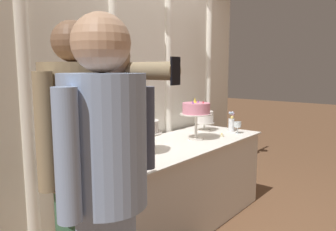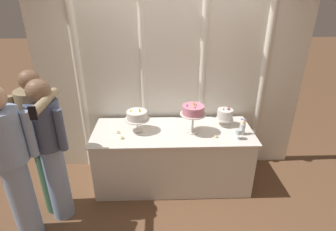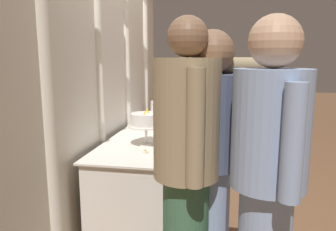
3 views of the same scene
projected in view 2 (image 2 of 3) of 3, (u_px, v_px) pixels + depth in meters
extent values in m
plane|color=brown|center=(173.00, 185.00, 3.60)|extent=(24.00, 24.00, 0.00)
cube|color=white|center=(172.00, 71.00, 3.50)|extent=(3.51, 0.04, 2.84)
cylinder|color=white|center=(79.00, 72.00, 3.44)|extent=(0.10, 0.10, 2.84)
cylinder|color=white|center=(143.00, 72.00, 3.47)|extent=(0.08, 0.08, 2.84)
cylinder|color=white|center=(202.00, 71.00, 3.49)|extent=(0.08, 0.08, 2.84)
cylinder|color=white|center=(264.00, 70.00, 3.51)|extent=(0.09, 0.09, 2.84)
cube|color=white|center=(173.00, 157.00, 3.52)|extent=(1.94, 0.73, 0.77)
cube|color=white|center=(173.00, 131.00, 3.36)|extent=(1.99, 0.78, 0.01)
cylinder|color=silver|center=(138.00, 130.00, 3.35)|extent=(0.13, 0.13, 0.01)
cylinder|color=silver|center=(137.00, 125.00, 3.32)|extent=(0.02, 0.02, 0.15)
cylinder|color=silver|center=(137.00, 119.00, 3.28)|extent=(0.31, 0.31, 0.01)
cylinder|color=white|center=(137.00, 115.00, 3.26)|extent=(0.25, 0.25, 0.10)
cone|color=yellow|center=(140.00, 110.00, 3.23)|extent=(0.03, 0.03, 0.04)
cone|color=yellow|center=(131.00, 110.00, 3.23)|extent=(0.02, 0.02, 0.03)
cylinder|color=silver|center=(192.00, 132.00, 3.32)|extent=(0.15, 0.15, 0.01)
cylinder|color=silver|center=(193.00, 123.00, 3.26)|extent=(0.03, 0.03, 0.23)
cylinder|color=silver|center=(193.00, 114.00, 3.21)|extent=(0.31, 0.31, 0.01)
cylinder|color=pink|center=(193.00, 110.00, 3.19)|extent=(0.27, 0.27, 0.10)
cone|color=purple|center=(196.00, 105.00, 3.16)|extent=(0.02, 0.02, 0.03)
cone|color=yellow|center=(194.00, 103.00, 3.17)|extent=(0.03, 0.03, 0.05)
cone|color=purple|center=(187.00, 105.00, 3.14)|extent=(0.02, 0.02, 0.03)
cone|color=#DB333D|center=(195.00, 107.00, 3.10)|extent=(0.02, 0.02, 0.03)
cylinder|color=silver|center=(224.00, 125.00, 3.49)|extent=(0.14, 0.14, 0.01)
cylinder|color=silver|center=(224.00, 122.00, 3.47)|extent=(0.02, 0.02, 0.07)
cylinder|color=silver|center=(225.00, 119.00, 3.46)|extent=(0.22, 0.22, 0.01)
cylinder|color=white|center=(225.00, 114.00, 3.43)|extent=(0.20, 0.20, 0.12)
sphere|color=pink|center=(228.00, 108.00, 3.39)|extent=(0.04, 0.04, 0.04)
cone|color=green|center=(224.00, 109.00, 3.39)|extent=(0.02, 0.02, 0.03)
cylinder|color=silver|center=(238.00, 139.00, 3.17)|extent=(0.06, 0.06, 0.00)
cylinder|color=silver|center=(238.00, 136.00, 3.16)|extent=(0.01, 0.01, 0.06)
cylinder|color=silver|center=(239.00, 132.00, 3.13)|extent=(0.08, 0.08, 0.06)
cylinder|color=silver|center=(242.00, 129.00, 3.25)|extent=(0.07, 0.07, 0.14)
sphere|color=#E5C666|center=(244.00, 123.00, 3.21)|extent=(0.04, 0.04, 0.04)
sphere|color=silver|center=(243.00, 119.00, 3.20)|extent=(0.03, 0.03, 0.03)
sphere|color=silver|center=(242.00, 119.00, 3.20)|extent=(0.03, 0.03, 0.03)
sphere|color=#CC9EC6|center=(245.00, 120.00, 3.19)|extent=(0.04, 0.04, 0.04)
sphere|color=#CC9EC6|center=(242.00, 118.00, 3.21)|extent=(0.03, 0.03, 0.03)
sphere|color=silver|center=(245.00, 119.00, 3.19)|extent=(0.03, 0.03, 0.03)
cylinder|color=beige|center=(118.00, 132.00, 3.30)|extent=(0.05, 0.05, 0.02)
sphere|color=#F9CC4C|center=(118.00, 131.00, 3.29)|extent=(0.01, 0.01, 0.01)
cylinder|color=beige|center=(122.00, 138.00, 3.17)|extent=(0.05, 0.05, 0.02)
sphere|color=#F9CC4C|center=(122.00, 137.00, 3.16)|extent=(0.01, 0.01, 0.01)
cylinder|color=beige|center=(216.00, 137.00, 3.20)|extent=(0.04, 0.04, 0.02)
sphere|color=#F9CC4C|center=(216.00, 135.00, 3.19)|extent=(0.01, 0.01, 0.01)
cylinder|color=#3D6B4C|center=(51.00, 177.00, 3.06)|extent=(0.30, 0.30, 0.90)
cylinder|color=#9E8966|center=(38.00, 117.00, 2.74)|extent=(0.42, 0.42, 0.60)
sphere|color=#846047|center=(29.00, 80.00, 2.57)|extent=(0.20, 0.20, 0.20)
cube|color=#334284|center=(31.00, 121.00, 2.59)|extent=(0.04, 0.02, 0.38)
cylinder|color=#9E8966|center=(15.00, 121.00, 2.68)|extent=(0.08, 0.08, 0.53)
cylinder|color=#9E8966|center=(45.00, 101.00, 2.45)|extent=(0.08, 0.53, 0.08)
cube|color=black|center=(33.00, 113.00, 2.21)|extent=(0.06, 0.01, 0.12)
cylinder|color=#93ADD6|center=(58.00, 182.00, 2.95)|extent=(0.31, 0.31, 0.92)
cylinder|color=#4C5675|center=(45.00, 125.00, 2.65)|extent=(0.43, 0.43, 0.49)
sphere|color=#846047|center=(38.00, 91.00, 2.50)|extent=(0.22, 0.22, 0.22)
cylinder|color=#4C5675|center=(32.00, 122.00, 2.73)|extent=(0.08, 0.08, 0.43)
cylinder|color=#4C5675|center=(61.00, 130.00, 2.58)|extent=(0.08, 0.08, 0.43)
cylinder|color=#93ADD6|center=(23.00, 199.00, 2.70)|extent=(0.29, 0.29, 0.94)
cylinder|color=#93ADD6|center=(4.00, 137.00, 2.39)|extent=(0.41, 0.41, 0.52)
cylinder|color=#93ADD6|center=(30.00, 134.00, 2.45)|extent=(0.08, 0.08, 0.45)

